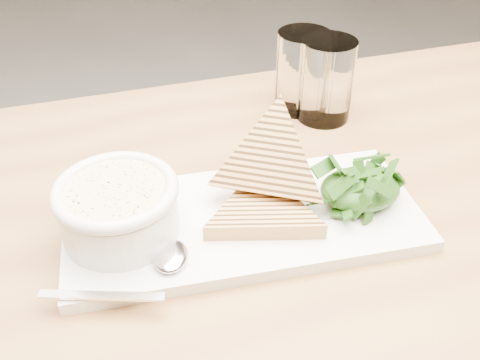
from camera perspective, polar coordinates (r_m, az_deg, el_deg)
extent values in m
cube|color=olive|center=(0.64, 7.54, -5.45)|extent=(1.20, 0.85, 0.04)
cylinder|color=olive|center=(1.31, 23.39, -3.62)|extent=(0.06, 0.06, 0.68)
cube|color=white|center=(0.61, 0.41, -4.26)|extent=(0.40, 0.18, 0.02)
cylinder|color=white|center=(0.58, -12.74, -3.51)|extent=(0.13, 0.13, 0.05)
cylinder|color=beige|center=(0.56, -13.14, -1.22)|extent=(0.11, 0.11, 0.01)
torus|color=white|center=(0.56, -13.17, -1.06)|extent=(0.13, 0.13, 0.01)
ellipsoid|color=black|center=(0.63, 12.70, -0.93)|extent=(0.09, 0.07, 0.04)
ellipsoid|color=silver|center=(0.55, -7.40, -8.05)|extent=(0.05, 0.06, 0.01)
cube|color=silver|center=(0.53, -14.54, -11.86)|extent=(0.12, 0.04, 0.00)
cylinder|color=white|center=(0.82, 6.64, 11.43)|extent=(0.08, 0.08, 0.12)
cylinder|color=white|center=(0.79, 9.15, 10.46)|extent=(0.08, 0.08, 0.12)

